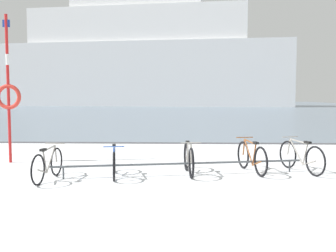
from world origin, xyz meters
The scene contains 9 objects.
ground centered at (0.00, 53.90, -0.04)m, with size 80.00×132.00×0.08m.
bike_rack centered at (-0.24, 3.82, 0.27)m, with size 5.95×1.20×0.31m.
bicycle_0 centered at (-3.21, 3.16, 0.36)m, with size 0.46×1.67×0.79m.
bicycle_1 centered at (-1.81, 3.60, 0.35)m, with size 0.46×1.64×0.77m.
bicycle_2 centered at (-0.07, 3.93, 0.37)m, with size 0.46×1.68×0.82m.
bicycle_3 centered at (1.47, 4.23, 0.37)m, with size 0.56×1.73×0.83m.
bicycle_4 centered at (2.70, 4.33, 0.38)m, with size 0.70×1.71×0.84m.
rescue_post centered at (-5.08, 5.40, 1.97)m, with size 0.71×0.11×4.11m.
ferry_ship centered at (-7.64, 65.92, 8.70)m, with size 52.87×14.49×25.96m.
Camera 1 is at (-0.22, -5.20, 1.88)m, focal length 41.23 mm.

